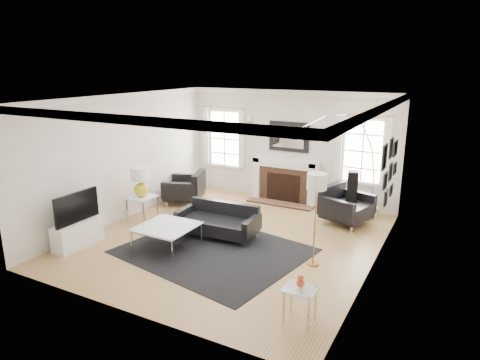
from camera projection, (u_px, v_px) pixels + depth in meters
The scene contains 25 objects.
floor at pixel (232, 239), 8.63m from camera, with size 6.00×6.00×0.00m, color olive.
back_wall at pixel (289, 146), 10.82m from camera, with size 5.50×0.04×2.80m, color silver.
front_wall at pixel (122, 220), 5.71m from camera, with size 5.50×0.04×2.80m, color silver.
left_wall at pixel (124, 158), 9.51m from camera, with size 0.04×6.00×2.80m, color silver.
right_wall at pixel (377, 191), 7.01m from camera, with size 0.04×6.00×2.80m, color silver.
ceiling at pixel (231, 98), 7.89m from camera, with size 5.50×6.00×0.02m, color white.
crown_molding at pixel (231, 101), 7.91m from camera, with size 5.50×6.00×0.12m, color white.
fireplace at pixel (285, 181), 10.86m from camera, with size 1.70×0.69×1.11m.
mantel_mirror at pixel (289, 137), 10.71m from camera, with size 1.05×0.07×0.75m.
window_left at pixel (225, 139), 11.60m from camera, with size 1.24×0.15×1.62m.
window_right at pixel (363, 151), 9.91m from camera, with size 1.24×0.15×1.62m.
gallery_wall at pixel (390, 167), 8.09m from camera, with size 0.04×1.73×1.29m.
tv_unit at pixel (78, 230), 8.21m from camera, with size 0.35×1.00×1.09m.
area_rug at pixel (214, 251), 8.06m from camera, with size 3.17×2.64×0.01m, color black.
sofa at pixel (219, 222), 8.74m from camera, with size 1.68×0.83×0.54m.
armchair_left at pixel (187, 189), 10.77m from camera, with size 1.16×1.23×0.67m.
armchair_right at pixel (344, 207), 9.40m from camera, with size 1.15×1.23×0.68m.
coffee_table at pixel (167, 227), 8.09m from camera, with size 1.02×1.02×0.45m.
side_table_left at pixel (142, 201), 9.40m from camera, with size 0.55×0.55×0.60m.
nesting_table at pixel (300, 296), 5.80m from camera, with size 0.44×0.37×0.48m.
gourd_lamp at pixel (141, 180), 9.27m from camera, with size 0.42×0.42×0.67m.
orange_vase at pixel (301, 282), 5.74m from camera, with size 0.11×0.11×0.18m.
arc_floor_lamp at pixel (336, 162), 9.33m from camera, with size 1.76×1.63×2.49m.
stick_floor_lamp at pixel (317, 186), 7.14m from camera, with size 0.34×0.34×1.66m.
speaker_tower at pixel (352, 196), 9.47m from camera, with size 0.23×0.23×1.15m, color black.
Camera 1 is at (3.92, -6.99, 3.41)m, focal length 32.00 mm.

